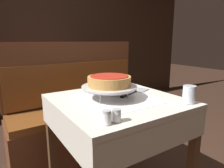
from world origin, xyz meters
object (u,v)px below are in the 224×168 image
object	(u,v)px
pizza_pan_stand	(109,87)
pizza_server	(134,92)
dining_table_front	(117,116)
condiment_caddy	(45,65)
booth_bench	(81,121)
salt_shaker	(107,117)
pepper_shaker	(117,115)
deep_dish_pizza	(109,81)
water_glass_near	(189,94)
dining_table_rear	(52,75)

from	to	relation	value
pizza_pan_stand	pizza_server	distance (m)	0.24
dining_table_front	condiment_caddy	xyz separation A→B (m)	(0.01, 1.69, 0.15)
pizza_server	dining_table_front	bearing A→B (deg)	-161.94
dining_table_front	booth_bench	size ratio (longest dim) A/B	0.57
salt_shaker	pepper_shaker	bearing A→B (deg)	-0.00
deep_dish_pizza	water_glass_near	world-z (taller)	deep_dish_pizza
dining_table_rear	water_glass_near	distance (m)	1.97
pizza_server	salt_shaker	world-z (taller)	salt_shaker
pizza_pan_stand	deep_dish_pizza	world-z (taller)	deep_dish_pizza
pepper_shaker	condiment_caddy	size ratio (longest dim) A/B	0.33
deep_dish_pizza	pizza_server	bearing A→B (deg)	8.41
booth_bench	water_glass_near	world-z (taller)	booth_bench
deep_dish_pizza	condiment_caddy	world-z (taller)	condiment_caddy
water_glass_near	salt_shaker	size ratio (longest dim) A/B	1.60
pizza_pan_stand	pizza_server	world-z (taller)	pizza_pan_stand
dining_table_rear	pizza_pan_stand	world-z (taller)	pizza_pan_stand
pizza_server	water_glass_near	world-z (taller)	water_glass_near
pizza_server	condiment_caddy	size ratio (longest dim) A/B	1.76
salt_shaker	pizza_pan_stand	bearing A→B (deg)	56.06
water_glass_near	condiment_caddy	distance (m)	2.00
pizza_server	salt_shaker	distance (m)	0.56
dining_table_front	deep_dish_pizza	distance (m)	0.23
pepper_shaker	condiment_caddy	xyz separation A→B (m)	(0.22, 1.98, 0.01)
dining_table_rear	water_glass_near	xyz separation A→B (m)	(0.20, -1.95, 0.15)
pizza_server	pepper_shaker	world-z (taller)	pepper_shaker
deep_dish_pizza	condiment_caddy	distance (m)	1.67
water_glass_near	dining_table_rear	bearing A→B (deg)	95.90
dining_table_rear	deep_dish_pizza	world-z (taller)	deep_dish_pizza
deep_dish_pizza	water_glass_near	bearing A→B (deg)	-43.07
salt_shaker	pepper_shaker	distance (m)	0.05
booth_bench	deep_dish_pizza	xyz separation A→B (m)	(-0.13, -0.72, 0.54)
booth_bench	pizza_server	world-z (taller)	booth_bench
booth_bench	condiment_caddy	world-z (taller)	booth_bench
pizza_server	dining_table_rear	bearing A→B (deg)	93.16
dining_table_rear	deep_dish_pizza	xyz separation A→B (m)	(-0.13, -1.64, 0.22)
pizza_pan_stand	salt_shaker	world-z (taller)	pizza_pan_stand
pizza_server	salt_shaker	bearing A→B (deg)	-141.41
condiment_caddy	pepper_shaker	bearing A→B (deg)	-96.24
dining_table_front	pepper_shaker	size ratio (longest dim) A/B	13.42
pepper_shaker	deep_dish_pizza	bearing A→B (deg)	62.80
dining_table_front	booth_bench	xyz separation A→B (m)	(0.09, 0.75, -0.32)
water_glass_near	deep_dish_pizza	bearing A→B (deg)	136.93
deep_dish_pizza	condiment_caddy	xyz separation A→B (m)	(0.06, 1.67, -0.07)
pizza_pan_stand	water_glass_near	world-z (taller)	water_glass_near
water_glass_near	condiment_caddy	size ratio (longest dim) A/B	0.57
dining_table_rear	pizza_pan_stand	distance (m)	1.65
pizza_server	pepper_shaker	distance (m)	0.52
booth_bench	deep_dish_pizza	world-z (taller)	booth_bench
dining_table_front	pizza_pan_stand	xyz separation A→B (m)	(-0.04, 0.03, 0.19)
deep_dish_pizza	salt_shaker	bearing A→B (deg)	-123.94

